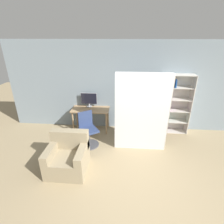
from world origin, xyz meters
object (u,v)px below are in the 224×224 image
Objects in this scene: monitor at (89,99)px; mattress_near at (142,113)px; bookshelf at (171,104)px; armchair at (68,157)px; office_chair at (88,132)px.

monitor is 1.85m from mattress_near.
bookshelf is 1.37m from mattress_near.
armchair is (-1.66, -0.93, -0.69)m from mattress_near.
monitor reaches higher than armchair.
monitor is 0.25× the size of mattress_near.
mattress_near reaches higher than monitor.
bookshelf is (2.48, -0.03, -0.06)m from monitor.
bookshelf is 2.12× the size of armchair.
office_chair is 1.54m from mattress_near.
armchair is at bearing -150.55° from mattress_near.
monitor is 0.28× the size of bookshelf.
monitor is 1.16m from office_chair.
monitor is 2.07m from armchair.
monitor is 2.48m from bookshelf.
mattress_near is 2.02m from armchair.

